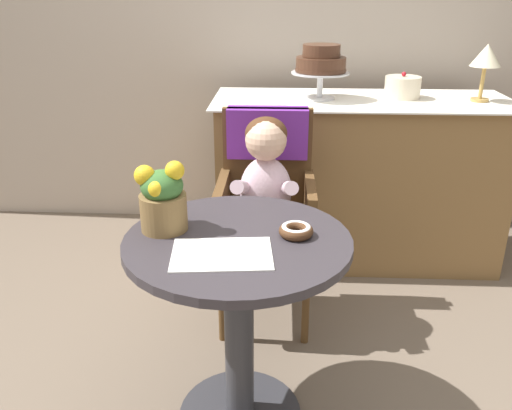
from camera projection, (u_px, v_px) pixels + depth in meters
The scene contains 11 objects.
back_wall at pixel (262, 3), 3.13m from camera, with size 4.80×0.10×2.70m, color #B2A393.
cafe_table at pixel (239, 296), 1.75m from camera, with size 0.72×0.72×0.72m.
wicker_chair at pixel (267, 183), 2.36m from camera, with size 0.42×0.45×0.95m.
seated_child at pixel (265, 187), 2.20m from camera, with size 0.27×0.32×0.73m.
paper_napkin at pixel (222, 254), 1.56m from camera, with size 0.29×0.21×0.00m, color white.
donut_front at pixel (296, 230), 1.67m from camera, with size 0.11×0.11×0.04m.
flower_vase at pixel (162, 198), 1.68m from camera, with size 0.16×0.16×0.23m.
display_counter at pixel (357, 180), 2.94m from camera, with size 1.56×0.62×0.90m.
tiered_cake_stand at pixel (321, 63), 2.71m from camera, with size 0.30×0.30×0.28m.
round_layer_cake at pixel (403, 87), 2.78m from camera, with size 0.18×0.18×0.14m.
table_lamp at pixel (486, 58), 2.64m from camera, with size 0.15×0.15×0.28m.
Camera 1 is at (0.13, -1.49, 1.45)m, focal length 37.34 mm.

